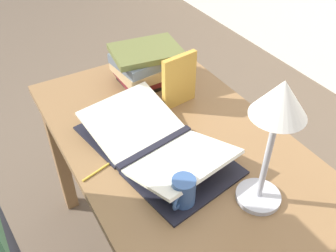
# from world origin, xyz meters

# --- Properties ---
(reading_desk) EXTENTS (1.22, 0.74, 0.77)m
(reading_desk) POSITION_xyz_m (0.00, 0.00, 0.65)
(reading_desk) COLOR brown
(reading_desk) RESTS_ON ground_plane
(open_book) EXTENTS (0.62, 0.42, 0.09)m
(open_book) POSITION_xyz_m (0.01, -0.09, 0.79)
(open_book) COLOR black
(open_book) RESTS_ON reading_desk
(book_stack_tall) EXTENTS (0.24, 0.30, 0.16)m
(book_stack_tall) POSITION_xyz_m (-0.38, 0.09, 0.85)
(book_stack_tall) COLOR black
(book_stack_tall) RESTS_ON reading_desk
(book_standing_upright) EXTENTS (0.04, 0.15, 0.21)m
(book_standing_upright) POSITION_xyz_m (-0.18, 0.12, 0.88)
(book_standing_upright) COLOR #BC8933
(book_standing_upright) RESTS_ON reading_desk
(reading_lamp) EXTENTS (0.15, 0.15, 0.42)m
(reading_lamp) POSITION_xyz_m (0.36, 0.07, 1.09)
(reading_lamp) COLOR #ADADB2
(reading_lamp) RESTS_ON reading_desk
(coffee_mug) EXTENTS (0.08, 0.09, 0.10)m
(coffee_mug) POSITION_xyz_m (0.26, -0.13, 0.82)
(coffee_mug) COLOR #335184
(coffee_mug) RESTS_ON reading_desk
(pencil) EXTENTS (0.05, 0.14, 0.01)m
(pencil) POSITION_xyz_m (0.01, -0.29, 0.77)
(pencil) COLOR gold
(pencil) RESTS_ON reading_desk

